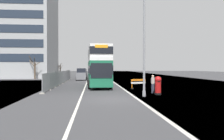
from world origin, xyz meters
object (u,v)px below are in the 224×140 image
at_px(lamppost_foreground, 144,43).
at_px(car_receding_far, 97,73).
at_px(double_decker_bus, 98,66).
at_px(car_receding_mid, 83,74).
at_px(car_oncoming_near, 81,75).
at_px(pedestrian_at_kerb, 153,84).
at_px(red_pillar_postbox, 158,85).
at_px(roadworks_barrier, 138,83).

distance_m(lamppost_foreground, car_receding_far, 42.94).
height_order(double_decker_bus, lamppost_foreground, lamppost_foreground).
relative_size(double_decker_bus, car_receding_mid, 2.53).
bearing_deg(car_receding_mid, car_oncoming_near, -89.73).
bearing_deg(double_decker_bus, car_receding_mid, 97.12).
distance_m(car_oncoming_near, pedestrian_at_kerb, 24.88).
relative_size(car_receding_far, pedestrian_at_kerb, 2.26).
distance_m(red_pillar_postbox, car_oncoming_near, 26.13).
xyz_separation_m(car_receding_far, pedestrian_at_kerb, (4.56, -40.21, -0.21)).
height_order(car_oncoming_near, car_receding_far, car_receding_far).
relative_size(roadworks_barrier, car_receding_mid, 0.43).
xyz_separation_m(car_oncoming_near, car_receding_mid, (-0.04, 8.18, -0.09)).
distance_m(roadworks_barrier, car_receding_mid, 28.03).
relative_size(lamppost_foreground, car_oncoming_near, 2.12).
distance_m(lamppost_foreground, car_receding_mid, 35.04).
height_order(red_pillar_postbox, pedestrian_at_kerb, pedestrian_at_kerb).
bearing_deg(double_decker_bus, roadworks_barrier, -35.73).
height_order(double_decker_bus, car_receding_mid, double_decker_bus).
bearing_deg(pedestrian_at_kerb, car_receding_far, 96.47).
height_order(roadworks_barrier, car_receding_mid, car_receding_mid).
height_order(red_pillar_postbox, car_receding_mid, car_receding_mid).
height_order(red_pillar_postbox, car_receding_far, car_receding_far).
bearing_deg(lamppost_foreground, roadworks_barrier, 82.59).
distance_m(car_receding_far, pedestrian_at_kerb, 40.47).
xyz_separation_m(car_receding_mid, pedestrian_at_kerb, (8.02, -31.75, -0.10)).
xyz_separation_m(double_decker_bus, red_pillar_postbox, (5.20, -9.32, -1.76)).
relative_size(red_pillar_postbox, car_oncoming_near, 0.37).
distance_m(lamppost_foreground, pedestrian_at_kerb, 4.63).
height_order(lamppost_foreground, car_receding_far, lamppost_foreground).
xyz_separation_m(red_pillar_postbox, roadworks_barrier, (-0.61, 6.02, -0.21)).
xyz_separation_m(double_decker_bus, pedestrian_at_kerb, (5.06, -8.06, -1.80)).
height_order(lamppost_foreground, red_pillar_postbox, lamppost_foreground).
distance_m(car_receding_mid, pedestrian_at_kerb, 32.75).
distance_m(roadworks_barrier, pedestrian_at_kerb, 4.78).
bearing_deg(pedestrian_at_kerb, double_decker_bus, 122.12).
distance_m(car_oncoming_near, car_receding_far, 16.99).
bearing_deg(roadworks_barrier, lamppost_foreground, -97.41).
relative_size(car_receding_mid, car_receding_far, 1.11).
xyz_separation_m(lamppost_foreground, car_receding_mid, (-6.61, 34.23, -3.55)).
distance_m(double_decker_bus, car_oncoming_near, 15.87).
bearing_deg(red_pillar_postbox, car_oncoming_near, 108.12).
bearing_deg(pedestrian_at_kerb, car_oncoming_near, 108.70).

